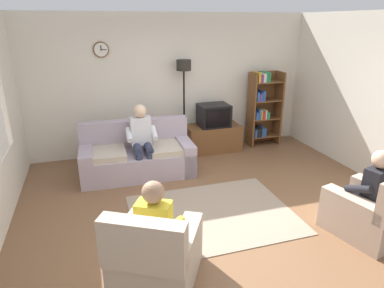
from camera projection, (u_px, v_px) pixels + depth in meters
ground_plane at (220, 209)px, 4.84m from camera, size 12.00×12.00×0.00m
back_wall_assembly at (172, 84)px, 6.77m from camera, size 6.20×0.17×2.70m
couch at (137, 157)px, 5.88m from camera, size 1.93×0.95×0.90m
tv_stand at (213, 138)px, 6.98m from camera, size 1.10×0.56×0.54m
tv at (214, 115)px, 6.79m from camera, size 0.60×0.49×0.44m
bookshelf at (262, 108)px, 7.17m from camera, size 0.68×0.36×1.57m
floor_lamp at (184, 81)px, 6.50m from camera, size 0.28×0.28×1.85m
armchair_near_window at (156, 255)px, 3.44m from camera, size 1.13×1.16×0.90m
armchair_near_bookshelf at (371, 213)px, 4.20m from camera, size 0.99×1.05×0.90m
area_rug at (213, 214)px, 4.71m from camera, size 2.20×1.70×0.01m
person_on_couch at (142, 137)px, 5.67m from camera, size 0.52×0.55×1.24m
person_in_left_armchair at (157, 224)px, 3.42m from camera, size 0.61×0.63×1.12m
person_in_right_armchair at (369, 188)px, 4.17m from camera, size 0.57×0.60×1.12m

